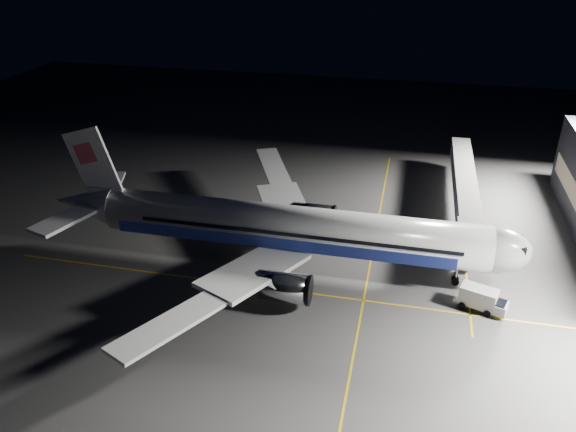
{
  "coord_description": "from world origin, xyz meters",
  "views": [
    {
      "loc": [
        13.33,
        -60.01,
        39.02
      ],
      "look_at": [
        -0.78,
        1.62,
        6.0
      ],
      "focal_mm": 35.0,
      "sensor_mm": 36.0,
      "label": 1
    }
  ],
  "objects_px": {
    "baggage_tug": "(302,212)",
    "safety_cone_b": "(322,233)",
    "service_truck": "(483,299)",
    "safety_cone_c": "(261,227)",
    "airliner": "(283,227)",
    "jet_bridge": "(465,190)",
    "safety_cone_a": "(346,228)"
  },
  "relations": [
    {
      "from": "jet_bridge",
      "to": "baggage_tug",
      "type": "xyz_separation_m",
      "value": [
        -23.24,
        -4.97,
        -3.88
      ]
    },
    {
      "from": "jet_bridge",
      "to": "safety_cone_c",
      "type": "xyz_separation_m",
      "value": [
        -28.26,
        -9.99,
        -4.28
      ]
    },
    {
      "from": "service_truck",
      "to": "safety_cone_b",
      "type": "height_order",
      "value": "service_truck"
    },
    {
      "from": "jet_bridge",
      "to": "safety_cone_c",
      "type": "distance_m",
      "value": 30.28
    },
    {
      "from": "baggage_tug",
      "to": "safety_cone_b",
      "type": "relative_size",
      "value": 3.57
    },
    {
      "from": "service_truck",
      "to": "safety_cone_a",
      "type": "xyz_separation_m",
      "value": [
        -17.53,
        15.03,
        -1.1
      ]
    },
    {
      "from": "jet_bridge",
      "to": "service_truck",
      "type": "height_order",
      "value": "jet_bridge"
    },
    {
      "from": "airliner",
      "to": "baggage_tug",
      "type": "distance_m",
      "value": 13.83
    },
    {
      "from": "baggage_tug",
      "to": "safety_cone_c",
      "type": "xyz_separation_m",
      "value": [
        -5.02,
        -5.02,
        -0.4
      ]
    },
    {
      "from": "airliner",
      "to": "service_truck",
      "type": "height_order",
      "value": "airliner"
    },
    {
      "from": "safety_cone_c",
      "to": "safety_cone_a",
      "type": "bearing_deg",
      "value": 10.86
    },
    {
      "from": "service_truck",
      "to": "baggage_tug",
      "type": "height_order",
      "value": "service_truck"
    },
    {
      "from": "airliner",
      "to": "safety_cone_a",
      "type": "distance_m",
      "value": 13.28
    },
    {
      "from": "airliner",
      "to": "safety_cone_c",
      "type": "height_order",
      "value": "airliner"
    },
    {
      "from": "safety_cone_b",
      "to": "safety_cone_c",
      "type": "bearing_deg",
      "value": -179.52
    },
    {
      "from": "airliner",
      "to": "safety_cone_c",
      "type": "xyz_separation_m",
      "value": [
        -5.18,
        8.06,
        -4.86
      ]
    },
    {
      "from": "airliner",
      "to": "safety_cone_a",
      "type": "relative_size",
      "value": 92.97
    },
    {
      "from": "baggage_tug",
      "to": "safety_cone_a",
      "type": "height_order",
      "value": "baggage_tug"
    },
    {
      "from": "service_truck",
      "to": "safety_cone_b",
      "type": "distance_m",
      "value": 24.24
    },
    {
      "from": "safety_cone_b",
      "to": "safety_cone_c",
      "type": "relative_size",
      "value": 1.0
    },
    {
      "from": "airliner",
      "to": "baggage_tug",
      "type": "bearing_deg",
      "value": 90.71
    },
    {
      "from": "airliner",
      "to": "safety_cone_b",
      "type": "distance_m",
      "value": 10.19
    },
    {
      "from": "airliner",
      "to": "jet_bridge",
      "type": "distance_m",
      "value": 29.31
    },
    {
      "from": "safety_cone_c",
      "to": "safety_cone_b",
      "type": "bearing_deg",
      "value": 0.48
    },
    {
      "from": "safety_cone_a",
      "to": "service_truck",
      "type": "bearing_deg",
      "value": -40.61
    },
    {
      "from": "jet_bridge",
      "to": "baggage_tug",
      "type": "relative_size",
      "value": 15.76
    },
    {
      "from": "airliner",
      "to": "safety_cone_b",
      "type": "height_order",
      "value": "airliner"
    },
    {
      "from": "service_truck",
      "to": "safety_cone_c",
      "type": "bearing_deg",
      "value": 175.57
    },
    {
      "from": "airliner",
      "to": "safety_cone_c",
      "type": "relative_size",
      "value": 100.42
    },
    {
      "from": "baggage_tug",
      "to": "safety_cone_b",
      "type": "xyz_separation_m",
      "value": [
        3.9,
        -4.95,
        -0.4
      ]
    },
    {
      "from": "jet_bridge",
      "to": "safety_cone_c",
      "type": "relative_size",
      "value": 56.19
    },
    {
      "from": "safety_cone_b",
      "to": "service_truck",
      "type": "bearing_deg",
      "value": -31.94
    }
  ]
}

